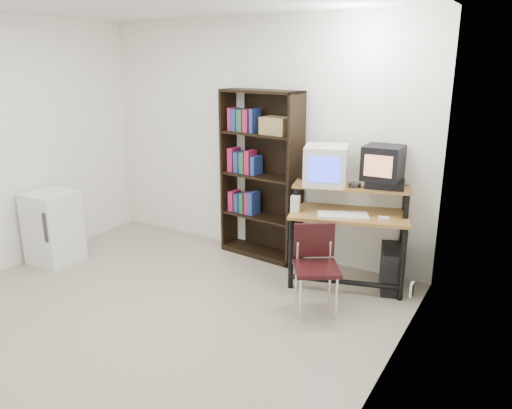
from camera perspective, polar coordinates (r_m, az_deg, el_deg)
The scene contains 17 objects.
floor at distance 4.50m, azimuth -12.99°, elevation -12.90°, with size 4.00×4.00×0.01m, color #B1A892.
back_wall at distance 5.61m, azimuth 0.20°, elevation 7.53°, with size 4.00×0.01×2.60m, color white.
right_wall at distance 3.04m, azimuth 14.13°, elevation -0.75°, with size 0.01×4.00×2.60m, color white.
computer_desk at distance 4.91m, azimuth 10.60°, elevation -1.54°, with size 1.22×0.84×0.98m.
crt_monitor at distance 4.92m, azimuth 7.99°, elevation 4.46°, with size 0.51×0.51×0.38m.
vcr at distance 4.91m, azimuth 14.50°, elevation 2.23°, with size 0.36×0.26×0.08m, color black.
crt_tv at distance 4.88m, azimuth 14.32°, elevation 4.63°, with size 0.35×0.36×0.33m.
cd_spindle at distance 4.86m, azimuth 11.18°, elevation 2.12°, with size 0.12×0.12×0.05m, color #26262B.
keyboard at distance 4.77m, azimuth 9.89°, elevation -1.29°, with size 0.47×0.21×0.04m, color silver.
mousepad at distance 4.77m, azimuth 14.26°, elevation -1.77°, with size 0.22×0.18×0.01m, color black.
mouse at distance 4.75m, azimuth 14.41°, elevation -1.58°, with size 0.10×0.06×0.03m, color white.
desk_speaker at distance 4.85m, azimuth 4.52°, elevation 0.02°, with size 0.08×0.07×0.17m, color silver.
pc_tower at distance 5.04m, azimuth 15.25°, elevation -7.06°, with size 0.20×0.45×0.42m, color black.
school_chair at distance 4.43m, azimuth 6.82°, elevation -6.28°, with size 0.53×0.53×0.77m.
bookshelf at distance 5.49m, azimuth 0.70°, elevation 3.57°, with size 0.95×0.41×1.85m.
mini_fridge at distance 5.87m, azimuth -22.17°, elevation -2.43°, with size 0.48×0.48×0.79m.
wall_outlet at distance 4.44m, azimuth 17.37°, elevation -9.26°, with size 0.02×0.08×0.12m, color beige.
Camera 1 is at (2.77, -2.80, 2.17)m, focal length 35.00 mm.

